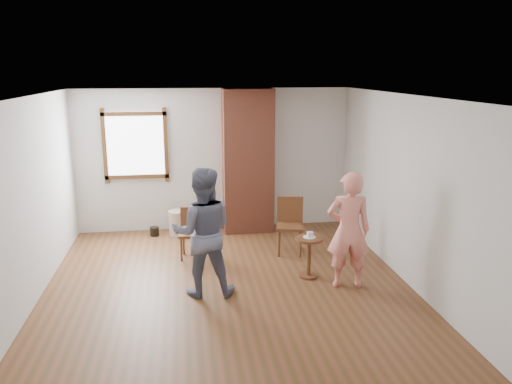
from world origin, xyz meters
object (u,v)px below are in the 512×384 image
Objects in this scene: dining_chair_right at (290,222)px; person_pink at (349,230)px; side_table at (309,250)px; stoneware_crock at (179,223)px; dining_chair_left at (192,230)px; man at (203,232)px.

person_pink is at bearing -58.54° from dining_chair_right.
person_pink is (0.50, -1.43, 0.30)m from dining_chair_right.
dining_chair_right is 0.56× the size of person_pink.
stoneware_crock is at bearing 130.69° from side_table.
dining_chair_left is at bearing -168.79° from dining_chair_right.
dining_chair_right is at bearing -32.09° from stoneware_crock.
stoneware_crock is 0.26× the size of man.
man reaches higher than person_pink.
man is at bearing -82.16° from stoneware_crock.
side_table is 0.71m from person_pink.
stoneware_crock is 2.16m from dining_chair_right.
dining_chair_right reaches higher than dining_chair_left.
man is (-1.47, -1.37, 0.35)m from dining_chair_right.
man is (-1.53, -0.33, 0.46)m from side_table.
side_table is (1.65, -1.07, -0.04)m from dining_chair_left.
man reaches higher than stoneware_crock.
dining_chair_right reaches higher than stoneware_crock.
dining_chair_left is (0.22, -1.11, 0.22)m from stoneware_crock.
stoneware_crock is 0.75× the size of side_table.
man is 1.06× the size of person_pink.
dining_chair_right is at bearing 5.99° from dining_chair_left.
dining_chair_left is 1.59m from dining_chair_right.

